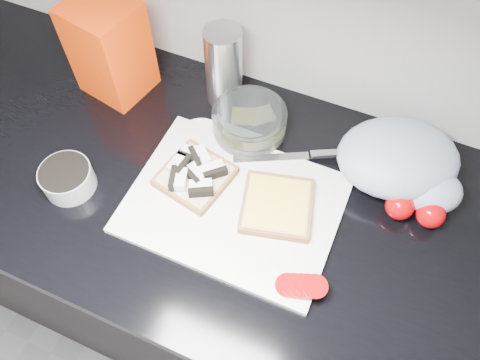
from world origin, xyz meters
name	(u,v)px	position (x,y,z in m)	size (l,w,h in m)	color
base_cabinet	(248,281)	(0.00, 1.20, 0.43)	(3.50, 0.60, 0.86)	black
countertop	(251,202)	(0.00, 1.20, 0.88)	(3.50, 0.64, 0.04)	black
cutting_board	(234,204)	(-0.02, 1.17, 0.91)	(0.40, 0.30, 0.01)	silver
bread_left	(195,174)	(-0.12, 1.19, 0.93)	(0.15, 0.15, 0.04)	#C6B38C
bread_right	(277,206)	(0.06, 1.19, 0.92)	(0.17, 0.17, 0.02)	#C6B38C
tomato_slices	(301,286)	(0.15, 1.06, 0.92)	(0.10, 0.07, 0.02)	#AD0407
knife	(304,155)	(0.06, 1.33, 0.92)	(0.21, 0.12, 0.01)	#B1B1B6
seed_tub	(67,178)	(-0.34, 1.08, 0.93)	(0.10, 0.10, 0.05)	#959A9A
tub_lid	(201,137)	(-0.16, 1.29, 0.90)	(0.10, 0.10, 0.01)	white
glass_bowl	(249,123)	(-0.07, 1.35, 0.93)	(0.16, 0.16, 0.07)	silver
bread_bag	(110,49)	(-0.39, 1.36, 1.01)	(0.14, 0.13, 0.21)	#E53503
steel_canister	(224,68)	(-0.16, 1.42, 0.99)	(0.08, 0.08, 0.19)	silver
grocery_bag	(403,162)	(0.25, 1.36, 0.95)	(0.30, 0.27, 0.10)	#95A2B8
whole_tomatoes	(415,210)	(0.30, 1.28, 0.93)	(0.11, 0.06, 0.05)	#AD0407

